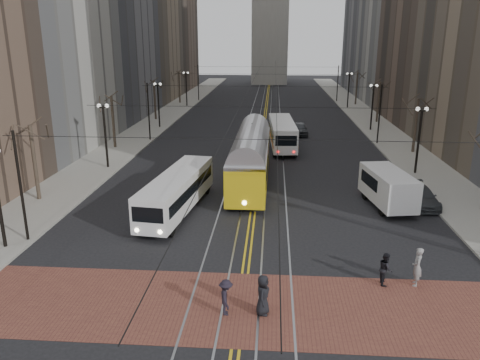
# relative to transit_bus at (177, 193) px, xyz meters

# --- Properties ---
(ground) EXTENTS (260.00, 260.00, 0.00)m
(ground) POSITION_rel_transit_bus_xyz_m (5.12, -7.49, -1.32)
(ground) COLOR black
(ground) RESTS_ON ground
(sidewalk_left) EXTENTS (5.00, 140.00, 0.15)m
(sidewalk_left) POSITION_rel_transit_bus_xyz_m (-9.88, 37.51, -1.25)
(sidewalk_left) COLOR gray
(sidewalk_left) RESTS_ON ground
(sidewalk_right) EXTENTS (5.00, 140.00, 0.15)m
(sidewalk_right) POSITION_rel_transit_bus_xyz_m (20.12, 37.51, -1.25)
(sidewalk_right) COLOR gray
(sidewalk_right) RESTS_ON ground
(crosswalk_band) EXTENTS (25.00, 6.00, 0.01)m
(crosswalk_band) POSITION_rel_transit_bus_xyz_m (5.12, -11.49, -1.32)
(crosswalk_band) COLOR brown
(crosswalk_band) RESTS_ON ground
(streetcar_rails) EXTENTS (4.80, 130.00, 0.02)m
(streetcar_rails) POSITION_rel_transit_bus_xyz_m (5.12, 37.51, -1.32)
(streetcar_rails) COLOR gray
(streetcar_rails) RESTS_ON ground
(centre_lines) EXTENTS (0.42, 130.00, 0.01)m
(centre_lines) POSITION_rel_transit_bus_xyz_m (5.12, 37.51, -1.32)
(centre_lines) COLOR gold
(centre_lines) RESTS_ON ground
(lamp_posts) EXTENTS (27.60, 57.20, 5.60)m
(lamp_posts) POSITION_rel_transit_bus_xyz_m (5.12, 21.26, 1.48)
(lamp_posts) COLOR black
(lamp_posts) RESTS_ON ground
(street_trees) EXTENTS (31.68, 53.28, 5.60)m
(street_trees) POSITION_rel_transit_bus_xyz_m (5.12, 27.76, 1.48)
(street_trees) COLOR #382D23
(street_trees) RESTS_ON ground
(trolley_wires) EXTENTS (25.96, 120.00, 6.60)m
(trolley_wires) POSITION_rel_transit_bus_xyz_m (5.12, 27.35, 2.45)
(trolley_wires) COLOR black
(trolley_wires) RESTS_ON ground
(transit_bus) EXTENTS (3.49, 10.78, 2.65)m
(transit_bus) POSITION_rel_transit_bus_xyz_m (0.00, 0.00, 0.00)
(transit_bus) COLOR silver
(transit_bus) RESTS_ON ground
(streetcar) EXTENTS (2.85, 14.92, 3.51)m
(streetcar) POSITION_rel_transit_bus_xyz_m (4.62, 7.08, 0.43)
(streetcar) COLOR gold
(streetcar) RESTS_ON ground
(rear_bus) EXTENTS (3.01, 11.15, 2.88)m
(rear_bus) POSITION_rel_transit_bus_xyz_m (7.36, 20.18, 0.12)
(rear_bus) COLOR white
(rear_bus) RESTS_ON ground
(cargo_van) EXTENTS (3.10, 6.05, 2.55)m
(cargo_van) POSITION_rel_transit_bus_xyz_m (14.46, 2.05, -0.05)
(cargo_van) COLOR white
(cargo_van) RESTS_ON ground
(sedan_grey) EXTENTS (1.95, 4.46, 1.50)m
(sedan_grey) POSITION_rel_transit_bus_xyz_m (9.64, 27.20, -0.58)
(sedan_grey) COLOR #3A3D41
(sedan_grey) RESTS_ON ground
(sedan_parked) EXTENTS (1.98, 4.59, 1.32)m
(sedan_parked) POSITION_rel_transit_bus_xyz_m (16.92, 2.51, -0.67)
(sedan_parked) COLOR #454A4E
(sedan_parked) RESTS_ON ground
(pedestrian_a) EXTENTS (0.70, 0.96, 1.81)m
(pedestrian_a) POSITION_rel_transit_bus_xyz_m (6.10, -11.97, -0.41)
(pedestrian_a) COLOR black
(pedestrian_a) RESTS_ON crosswalk_band
(pedestrian_b) EXTENTS (0.61, 0.79, 1.92)m
(pedestrian_b) POSITION_rel_transit_bus_xyz_m (13.39, -8.99, -0.35)
(pedestrian_b) COLOR gray
(pedestrian_b) RESTS_ON crosswalk_band
(pedestrian_c) EXTENTS (0.66, 0.82, 1.61)m
(pedestrian_c) POSITION_rel_transit_bus_xyz_m (11.92, -8.99, -0.51)
(pedestrian_c) COLOR black
(pedestrian_c) RESTS_ON crosswalk_band
(pedestrian_d) EXTENTS (0.79, 1.14, 1.62)m
(pedestrian_d) POSITION_rel_transit_bus_xyz_m (4.53, -12.12, -0.50)
(pedestrian_d) COLOR black
(pedestrian_d) RESTS_ON crosswalk_band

